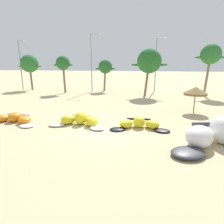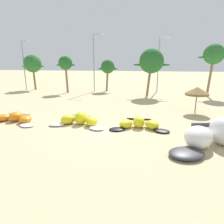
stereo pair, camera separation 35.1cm
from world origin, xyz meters
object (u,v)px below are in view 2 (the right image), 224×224
(kite_left_of_center, at_px, (80,120))
(palm_center_left, at_px, (151,61))
(beach_umbrella_near_van, at_px, (197,91))
(lamppost_west_center, at_px, (95,60))
(palm_center_right, at_px, (214,55))
(kite_left, at_px, (14,118))
(palm_left, at_px, (65,64))
(lamppost_west, at_px, (24,63))
(kite_center, at_px, (139,124))
(palm_left_of_gap, at_px, (108,67))
(palm_leftmost, at_px, (33,64))
(lamppost_east_center, at_px, (159,62))

(kite_left_of_center, height_order, palm_center_left, palm_center_left)
(beach_umbrella_near_van, bearing_deg, lamppost_west_center, 139.19)
(palm_center_right, xyz_separation_m, lamppost_west_center, (-19.55, 1.14, -0.70))
(kite_left, distance_m, beach_umbrella_near_van, 18.00)
(palm_left, bearing_deg, lamppost_west_center, 29.35)
(palm_center_left, height_order, lamppost_west, lamppost_west)
(kite_center, relative_size, palm_left_of_gap, 0.84)
(palm_center_right, bearing_deg, lamppost_west, 178.98)
(palm_left, height_order, lamppost_west, lamppost_west)
(beach_umbrella_near_van, bearing_deg, palm_left, 151.66)
(kite_left_of_center, distance_m, kite_center, 5.00)
(kite_left, xyz_separation_m, kite_left_of_center, (6.09, 0.51, 0.09))
(palm_leftmost, relative_size, palm_center_left, 0.92)
(palm_leftmost, distance_m, palm_center_right, 32.53)
(kite_center, relative_size, palm_leftmost, 0.71)
(kite_center, height_order, palm_left_of_gap, palm_left_of_gap)
(kite_center, xyz_separation_m, palm_left_of_gap, (-8.04, 21.30, 4.13))
(kite_left_of_center, height_order, lamppost_west, lamppost_west)
(kite_left, height_order, lamppost_west_center, lamppost_west_center)
(kite_left, height_order, lamppost_east_center, lamppost_east_center)
(palm_leftmost, height_order, palm_left, palm_leftmost)
(kite_left_of_center, relative_size, beach_umbrella_near_van, 1.85)
(palm_left, xyz_separation_m, lamppost_west, (-9.77, 2.02, 0.19))
(kite_left, bearing_deg, palm_center_right, 43.31)
(kite_left, xyz_separation_m, lamppost_west_center, (0.97, 20.48, 5.39))
(beach_umbrella_near_van, bearing_deg, palm_left_of_gap, 131.89)
(palm_left_of_gap, bearing_deg, palm_center_left, -28.32)
(kite_center, distance_m, palm_left_of_gap, 23.13)
(palm_center_right, bearing_deg, beach_umbrella_near_van, -108.71)
(palm_left_of_gap, height_order, palm_center_left, palm_center_left)
(kite_left_of_center, height_order, beach_umbrella_near_van, beach_umbrella_near_van)
(palm_leftmost, bearing_deg, lamppost_west_center, -0.45)
(palm_leftmost, distance_m, lamppost_east_center, 24.55)
(palm_center_left, bearing_deg, palm_leftmost, 172.76)
(kite_left_of_center, bearing_deg, kite_center, 2.93)
(palm_center_left, distance_m, lamppost_west_center, 10.66)
(palm_center_left, relative_size, lamppost_west_center, 0.72)
(palm_left, relative_size, lamppost_west, 0.68)
(kite_left, relative_size, palm_leftmost, 0.80)
(palm_left_of_gap, bearing_deg, kite_center, -69.31)
(kite_center, distance_m, palm_center_right, 21.71)
(kite_center, relative_size, beach_umbrella_near_van, 1.78)
(palm_leftmost, distance_m, palm_left, 8.80)
(palm_left, bearing_deg, palm_center_left, -1.14)
(palm_leftmost, bearing_deg, kite_left, -59.85)
(kite_left_of_center, xyz_separation_m, beach_umbrella_near_van, (10.31, 6.65, 1.91))
(kite_left, height_order, beach_umbrella_near_van, beach_umbrella_near_van)
(palm_leftmost, height_order, lamppost_west_center, lamppost_west_center)
(beach_umbrella_near_van, height_order, palm_left, palm_left)
(kite_center, height_order, palm_left, palm_left)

